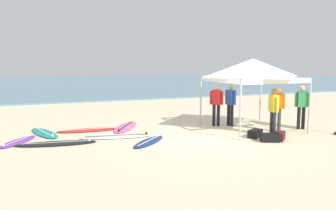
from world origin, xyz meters
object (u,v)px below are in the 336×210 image
(surfboard_navy, at_px, (149,141))
(person_red, at_px, (216,102))
(surfboard_teal, at_px, (44,133))
(person_orange, at_px, (277,106))
(person_yellow, at_px, (273,109))
(gear_bag_on_sand, at_px, (279,136))
(surfboard_black, at_px, (57,143))
(gear_bag_near_tent, at_px, (255,134))
(surfboard_red, at_px, (89,130))
(surfboard_pink, at_px, (125,127))
(person_green, at_px, (302,104))
(person_blue, at_px, (230,102))
(surfboard_purple, at_px, (18,141))
(gear_bag_by_pole, at_px, (270,138))
(surfboard_white, at_px, (117,136))
(canopy_tent, at_px, (253,68))

(surfboard_navy, bearing_deg, person_red, 27.13)
(surfboard_teal, bearing_deg, person_orange, -18.59)
(person_yellow, height_order, gear_bag_on_sand, person_yellow)
(surfboard_black, height_order, gear_bag_near_tent, gear_bag_near_tent)
(person_yellow, height_order, gear_bag_near_tent, person_yellow)
(surfboard_teal, distance_m, person_yellow, 8.32)
(surfboard_black, bearing_deg, person_yellow, -11.89)
(surfboard_navy, bearing_deg, gear_bag_near_tent, -9.83)
(surfboard_red, distance_m, person_yellow, 6.87)
(surfboard_pink, distance_m, person_green, 6.97)
(person_orange, distance_m, person_blue, 1.96)
(person_green, distance_m, person_yellow, 1.96)
(surfboard_teal, xyz_separation_m, surfboard_red, (1.62, -0.03, -0.00))
(surfboard_black, xyz_separation_m, person_red, (6.34, 0.96, 0.95))
(surfboard_teal, relative_size, person_orange, 1.37)
(surfboard_teal, distance_m, person_green, 9.82)
(person_red, distance_m, person_yellow, 2.64)
(person_orange, bearing_deg, surfboard_navy, 179.02)
(surfboard_purple, xyz_separation_m, person_orange, (9.05, -1.65, 0.95))
(surfboard_purple, bearing_deg, gear_bag_by_pole, -20.55)
(person_red, height_order, gear_bag_by_pole, person_red)
(surfboard_white, xyz_separation_m, gear_bag_by_pole, (4.57, -2.49, 0.10))
(canopy_tent, relative_size, gear_bag_on_sand, 5.13)
(person_orange, bearing_deg, gear_bag_by_pole, -135.18)
(surfboard_white, bearing_deg, surfboard_teal, 146.95)
(canopy_tent, height_order, person_yellow, canopy_tent)
(gear_bag_near_tent, bearing_deg, surfboard_pink, 138.24)
(surfboard_red, relative_size, gear_bag_on_sand, 4.04)
(person_green, distance_m, gear_bag_on_sand, 2.52)
(surfboard_teal, bearing_deg, surfboard_pink, 1.19)
(surfboard_teal, relative_size, person_blue, 1.37)
(person_yellow, distance_m, gear_bag_on_sand, 1.04)
(canopy_tent, height_order, person_orange, canopy_tent)
(person_red, height_order, person_orange, same)
(surfboard_red, relative_size, gear_bag_near_tent, 4.04)
(person_red, xyz_separation_m, person_blue, (0.55, -0.19, 0.00))
(surfboard_pink, relative_size, person_orange, 1.43)
(person_blue, relative_size, gear_bag_by_pole, 2.85)
(surfboard_white, height_order, surfboard_black, same)
(surfboard_white, bearing_deg, surfboard_navy, -54.71)
(surfboard_navy, distance_m, gear_bag_on_sand, 4.41)
(person_orange, bearing_deg, person_yellow, -136.82)
(surfboard_teal, height_order, person_green, person_green)
(person_yellow, bearing_deg, surfboard_pink, 142.58)
(surfboard_teal, xyz_separation_m, person_blue, (7.20, -1.07, 0.95))
(person_blue, bearing_deg, surfboard_teal, 171.56)
(surfboard_white, bearing_deg, gear_bag_by_pole, -28.65)
(person_blue, xyz_separation_m, gear_bag_by_pole, (-0.28, -2.96, -0.85))
(person_red, bearing_deg, person_green, -33.52)
(surfboard_pink, height_order, person_green, person_green)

